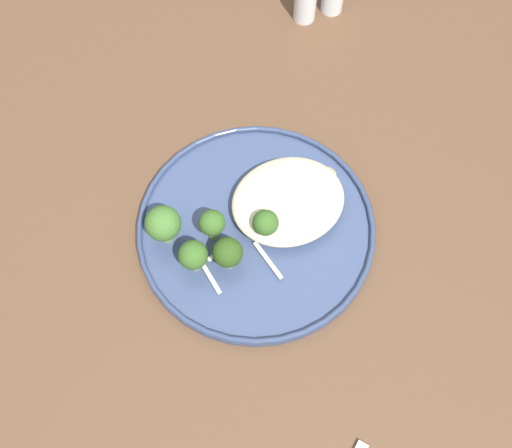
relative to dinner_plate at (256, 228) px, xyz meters
The scene contains 19 objects.
ground 0.75m from the dinner_plate, 60.59° to the left, with size 6.00×6.00×0.00m, color #47423D.
wooden_dining_table 0.09m from the dinner_plate, 60.59° to the left, with size 1.40×1.00×0.74m.
dinner_plate is the anchor object (origin of this frame).
noodle_bed 0.05m from the dinner_plate, 13.50° to the left, with size 0.14×0.12×0.03m.
seared_scallop_half_hidden 0.07m from the dinner_plate, 17.85° to the right, with size 0.03×0.03×0.01m.
seared_scallop_large_seared 0.07m from the dinner_plate, 21.14° to the left, with size 0.03×0.03×0.01m.
seared_scallop_tilted_round 0.05m from the dinner_plate, 11.48° to the right, with size 0.04×0.04×0.02m.
seared_scallop_front_small 0.05m from the dinner_plate, 13.14° to the left, with size 0.03×0.03×0.02m.
seared_scallop_rear_pale 0.11m from the dinner_plate, 16.95° to the left, with size 0.02×0.02×0.01m.
seared_scallop_left_edge 0.04m from the dinner_plate, 34.96° to the right, with size 0.02×0.02×0.01m.
broccoli_floret_beside_noodles 0.06m from the dinner_plate, behind, with size 0.03×0.03×0.05m.
broccoli_floret_rear_charred 0.09m from the dinner_plate, 166.16° to the right, with size 0.03×0.03×0.05m.
broccoli_floret_split_head 0.06m from the dinner_plate, 147.13° to the right, with size 0.04×0.04×0.05m.
broccoli_floret_front_edge 0.04m from the dinner_plate, 68.59° to the right, with size 0.03×0.03×0.05m.
broccoli_floret_left_leaning 0.12m from the dinner_plate, 165.14° to the left, with size 0.04×0.04×0.06m.
onion_sliver_short_strip 0.05m from the dinner_plate, 164.55° to the right, with size 0.04×0.01×0.00m, color silver.
onion_sliver_long_sliver 0.08m from the dinner_plate, 152.94° to the right, with size 0.05×0.01×0.00m, color silver.
onion_sliver_curled_piece 0.05m from the dinner_plate, 94.57° to the right, with size 0.06×0.01×0.00m, color silver.
salt_shaker 0.35m from the dinner_plate, 56.49° to the left, with size 0.03×0.03×0.07m.
Camera 1 is at (-0.13, -0.32, 1.43)m, focal length 43.15 mm.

